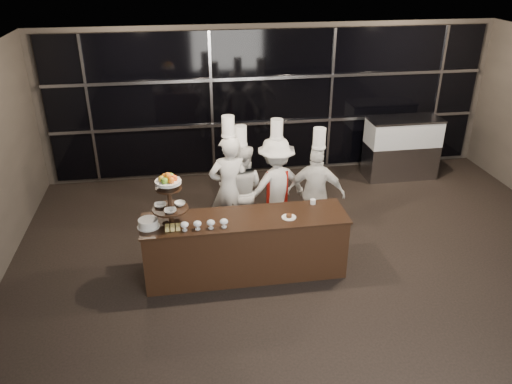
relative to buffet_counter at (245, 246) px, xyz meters
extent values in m
plane|color=black|center=(1.04, -1.39, -0.47)|extent=(10.00, 10.00, 0.00)
plane|color=black|center=(1.04, -1.39, 2.53)|extent=(10.00, 10.00, 0.00)
plane|color=#473F38|center=(1.04, 3.61, 1.03)|extent=(9.00, 0.00, 9.00)
cube|color=black|center=(1.04, 3.55, 1.03)|extent=(8.60, 0.04, 2.80)
cube|color=#A5A5AA|center=(1.04, 3.50, 0.63)|extent=(8.60, 0.06, 0.06)
cube|color=#A5A5AA|center=(1.04, 3.50, 1.53)|extent=(8.60, 0.06, 0.06)
cube|color=#A5A5AA|center=(-2.46, 3.52, 1.03)|extent=(0.05, 0.05, 2.80)
cube|color=#A5A5AA|center=(-0.16, 3.52, 1.03)|extent=(0.05, 0.05, 2.80)
cube|color=#A5A5AA|center=(2.24, 3.52, 1.03)|extent=(0.05, 0.05, 2.80)
cube|color=#A5A5AA|center=(4.54, 3.52, 1.03)|extent=(0.05, 0.05, 2.80)
cube|color=black|center=(0.00, 0.00, -0.02)|extent=(2.80, 0.70, 0.90)
cube|color=black|center=(0.00, 0.00, 0.44)|extent=(2.84, 0.74, 0.03)
cylinder|color=black|center=(-1.00, 0.00, 0.47)|extent=(0.24, 0.24, 0.03)
cylinder|color=black|center=(-1.00, 0.00, 0.80)|extent=(0.06, 0.06, 0.70)
cylinder|color=black|center=(-1.00, 0.00, 0.67)|extent=(0.48, 0.48, 0.02)
cylinder|color=black|center=(-1.00, 0.00, 0.97)|extent=(0.34, 0.34, 0.02)
cylinder|color=white|center=(-1.00, 0.00, 1.02)|extent=(0.10, 0.10, 0.06)
cylinder|color=white|center=(-1.00, 0.00, 1.07)|extent=(0.34, 0.34, 0.04)
sphere|color=#FE5215|center=(-0.92, 0.00, 1.11)|extent=(0.09, 0.09, 0.09)
sphere|color=#87C232|center=(-0.96, 0.07, 1.11)|extent=(0.09, 0.09, 0.09)
sphere|color=orange|center=(-1.04, 0.07, 1.11)|extent=(0.09, 0.09, 0.09)
sphere|color=yellow|center=(-1.08, 0.00, 1.11)|extent=(0.09, 0.09, 0.09)
sphere|color=#75B32E|center=(-1.04, -0.07, 1.11)|extent=(0.09, 0.09, 0.09)
sphere|color=orange|center=(-0.96, -0.07, 1.11)|extent=(0.09, 0.09, 0.09)
sphere|color=orange|center=(-1.00, 0.00, 1.15)|extent=(0.09, 0.09, 0.09)
imported|color=white|center=(-1.13, 0.06, 0.71)|extent=(0.16, 0.16, 0.04)
imported|color=white|center=(-0.87, 0.06, 0.71)|extent=(0.15, 0.15, 0.05)
imported|color=white|center=(-1.00, -0.12, 0.71)|extent=(0.16, 0.16, 0.04)
cylinder|color=silver|center=(-0.83, -0.22, 0.46)|extent=(0.07, 0.07, 0.01)
cylinder|color=silver|center=(-0.83, -0.22, 0.49)|extent=(0.02, 0.02, 0.05)
ellipsoid|color=silver|center=(-0.83, -0.22, 0.54)|extent=(0.11, 0.11, 0.08)
ellipsoid|color=green|center=(-0.83, -0.22, 0.54)|extent=(0.08, 0.08, 0.05)
cylinder|color=silver|center=(-0.66, -0.22, 0.46)|extent=(0.07, 0.07, 0.01)
cylinder|color=silver|center=(-0.66, -0.22, 0.49)|extent=(0.02, 0.02, 0.05)
ellipsoid|color=silver|center=(-0.66, -0.22, 0.54)|extent=(0.11, 0.11, 0.08)
ellipsoid|color=red|center=(-0.66, -0.22, 0.54)|extent=(0.08, 0.08, 0.05)
cylinder|color=silver|center=(-0.49, -0.22, 0.46)|extent=(0.07, 0.07, 0.01)
cylinder|color=silver|center=(-0.49, -0.22, 0.49)|extent=(0.02, 0.02, 0.05)
ellipsoid|color=silver|center=(-0.49, -0.22, 0.54)|extent=(0.11, 0.11, 0.08)
ellipsoid|color=beige|center=(-0.49, -0.22, 0.54)|extent=(0.08, 0.08, 0.05)
cylinder|color=silver|center=(-0.31, -0.22, 0.46)|extent=(0.07, 0.07, 0.01)
cylinder|color=silver|center=(-0.31, -0.22, 0.49)|extent=(0.02, 0.02, 0.05)
ellipsoid|color=silver|center=(-0.31, -0.22, 0.54)|extent=(0.11, 0.11, 0.08)
ellipsoid|color=#4A2A16|center=(-0.31, -0.22, 0.54)|extent=(0.08, 0.08, 0.05)
cylinder|color=white|center=(-1.30, -0.05, 0.46)|extent=(0.30, 0.30, 0.01)
cylinder|color=white|center=(-1.30, -0.05, 0.51)|extent=(0.26, 0.26, 0.10)
cube|color=#E9D372|center=(-1.06, -0.20, 0.48)|extent=(0.05, 0.06, 0.05)
cube|color=#E9D372|center=(-0.99, -0.20, 0.48)|extent=(0.05, 0.06, 0.05)
cube|color=#E9D372|center=(-0.92, -0.20, 0.48)|extent=(0.06, 0.06, 0.05)
cube|color=#E9D372|center=(-1.06, -0.13, 0.48)|extent=(0.05, 0.06, 0.05)
cube|color=#E9D372|center=(-0.99, -0.13, 0.48)|extent=(0.05, 0.06, 0.05)
cube|color=#E9D372|center=(-0.92, -0.13, 0.48)|extent=(0.06, 0.06, 0.05)
cylinder|color=white|center=(0.59, -0.10, 0.46)|extent=(0.20, 0.20, 0.01)
cylinder|color=#4C2814|center=(0.59, -0.10, 0.49)|extent=(0.08, 0.08, 0.04)
cylinder|color=white|center=(1.03, 0.25, 0.49)|extent=(0.08, 0.08, 0.07)
cube|color=#A5A5AA|center=(3.60, 2.91, -0.12)|extent=(1.43, 0.61, 0.70)
cube|color=silver|center=(3.60, 2.91, 0.48)|extent=(1.43, 0.61, 0.50)
cube|color=#FFC67F|center=(3.60, 2.91, 0.48)|extent=(1.32, 0.51, 0.40)
cube|color=#A5A5AA|center=(3.60, 2.91, 0.75)|extent=(1.45, 0.63, 0.04)
imported|color=silver|center=(-0.10, 1.01, 0.41)|extent=(0.68, 0.48, 1.76)
cylinder|color=white|center=(-0.10, 1.01, 1.44)|extent=(0.19, 0.19, 0.30)
cylinder|color=white|center=(-0.10, 1.01, 1.30)|extent=(0.21, 0.21, 0.03)
imported|color=silver|center=(0.10, 1.15, 0.31)|extent=(0.91, 0.81, 1.55)
cylinder|color=white|center=(0.10, 1.15, 1.24)|extent=(0.19, 0.19, 0.30)
cylinder|color=white|center=(0.10, 1.15, 1.09)|extent=(0.21, 0.21, 0.03)
imported|color=white|center=(0.66, 1.14, 0.35)|extent=(1.17, 0.85, 1.63)
cylinder|color=white|center=(0.66, 1.14, 1.31)|extent=(0.19, 0.19, 0.30)
cylinder|color=white|center=(0.66, 1.14, 1.17)|extent=(0.21, 0.21, 0.03)
cube|color=#9A120B|center=(0.66, 1.02, 0.35)|extent=(0.34, 0.03, 0.61)
imported|color=white|center=(1.25, 0.86, 0.31)|extent=(0.98, 0.67, 1.55)
cylinder|color=white|center=(1.25, 0.86, 1.24)|extent=(0.19, 0.19, 0.30)
cylinder|color=white|center=(1.25, 0.86, 1.09)|extent=(0.21, 0.21, 0.03)
camera|label=1|loc=(-0.80, -5.95, 3.78)|focal=35.00mm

